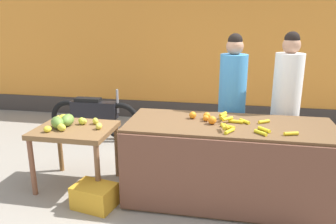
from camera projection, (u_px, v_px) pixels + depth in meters
ground_plane at (182, 194)px, 3.91m from camera, size 24.00×24.00×0.00m
market_wall_back at (206, 49)px, 6.40m from camera, size 9.69×0.23×2.92m
fruit_stall_counter at (228, 163)px, 3.68m from camera, size 2.23×0.90×0.91m
side_table_wooden at (75, 136)px, 3.97m from camera, size 0.90×0.74×0.75m
banana_bunch_pile at (241, 125)px, 3.45m from camera, size 0.79×0.63×0.07m
orange_pile at (205, 117)px, 3.65m from camera, size 0.31×0.26×0.09m
mango_papaya_pile at (66, 122)px, 3.96m from camera, size 0.72×0.58×0.14m
vendor_woman_blue_shirt at (232, 106)px, 4.21m from camera, size 0.34×0.34×1.83m
vendor_woman_white_shirt at (285, 108)px, 4.08m from camera, size 0.34×0.34×1.86m
parked_motorcycle at (94, 115)px, 5.64m from camera, size 1.60×0.18×0.88m
produce_crate at (95, 196)px, 3.62m from camera, size 0.49×0.40×0.26m
produce_sack at (149, 147)px, 4.74m from camera, size 0.37×0.31×0.45m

